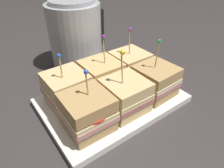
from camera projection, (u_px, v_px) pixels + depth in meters
The scene contains 9 objects.
ground_plane at pixel (112, 103), 0.55m from camera, with size 6.00×6.00×0.00m, color #383333.
serving_platter at pixel (112, 100), 0.55m from camera, with size 0.36×0.25×0.02m.
sandwich_front_left at pixel (87, 112), 0.43m from camera, with size 0.10×0.10×0.14m.
sandwich_front_center at pixel (124, 96), 0.48m from camera, with size 0.10×0.10×0.16m.
sandwich_front_right at pixel (155, 81), 0.54m from camera, with size 0.11×0.11×0.16m.
sandwich_back_left at pixel (67, 89), 0.50m from camera, with size 0.10×0.11×0.15m.
sandwich_back_center at pixel (101, 76), 0.55m from camera, with size 0.10×0.10×0.16m.
sandwich_back_right at pixel (130, 65), 0.61m from camera, with size 0.10×0.10×0.16m.
kettle_steel at pixel (76, 35), 0.68m from camera, with size 0.20×0.18×0.24m.
Camera 1 is at (-0.25, -0.34, 0.36)m, focal length 32.00 mm.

